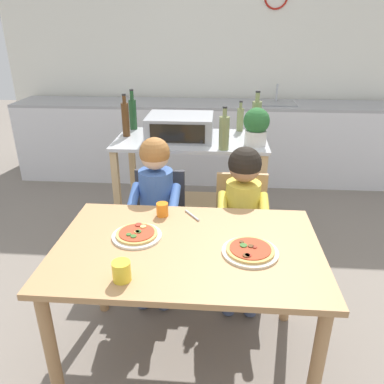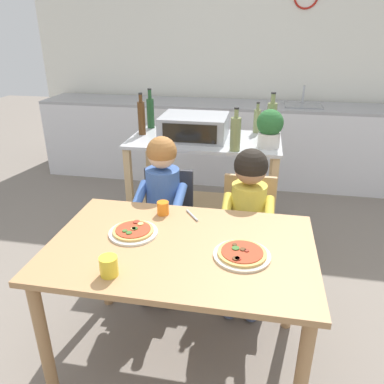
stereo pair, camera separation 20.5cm
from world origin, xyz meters
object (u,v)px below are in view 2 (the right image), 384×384
object	(u,v)px
toaster_oven	(194,127)
bottle_slim_sauce	(257,120)
kitchen_island_cart	(204,174)
pizza_plate_cream	(242,254)
bottle_squat_spirits	(235,133)
bottle_dark_olive_oil	(141,117)
drinking_cup_yellow	(109,266)
child_in_yellow_shirt	(248,208)
drinking_cup_orange	(163,208)
dining_table	(181,263)
child_in_blue_striped_shirt	(161,199)
dining_chair_left	(166,219)
pizza_plate_white	(133,231)
dining_chair_right	(247,228)
potted_herb_plant	(270,128)
bottle_tall_green_wine	(150,112)
serving_spoon	(193,215)
bottle_clear_vinegar	(271,121)

from	to	relation	value
toaster_oven	bottle_slim_sauce	size ratio (longest dim) A/B	2.02
kitchen_island_cart	pizza_plate_cream	distance (m)	1.40
bottle_squat_spirits	bottle_dark_olive_oil	world-z (taller)	bottle_dark_olive_oil
bottle_dark_olive_oil	drinking_cup_yellow	xyz separation A→B (m)	(0.35, -1.61, -0.26)
child_in_yellow_shirt	drinking_cup_orange	xyz separation A→B (m)	(-0.47, -0.28, 0.10)
dining_table	bottle_squat_spirits	bearing A→B (deg)	80.58
bottle_slim_sauce	child_in_blue_striped_shirt	xyz separation A→B (m)	(-0.57, -0.95, -0.32)
kitchen_island_cart	dining_chair_left	size ratio (longest dim) A/B	1.45
kitchen_island_cart	dining_chair_left	bearing A→B (deg)	-107.39
child_in_blue_striped_shirt	pizza_plate_white	bearing A→B (deg)	-90.00
bottle_squat_spirits	drinking_cup_yellow	size ratio (longest dim) A/B	3.47
kitchen_island_cart	dining_chair_right	xyz separation A→B (m)	(0.38, -0.59, -0.14)
pizza_plate_cream	drinking_cup_yellow	world-z (taller)	drinking_cup_yellow
potted_herb_plant	dining_table	world-z (taller)	potted_herb_plant
bottle_tall_green_wine	pizza_plate_cream	xyz separation A→B (m)	(0.89, -1.59, -0.29)
drinking_cup_orange	serving_spoon	xyz separation A→B (m)	(0.17, 0.00, -0.03)
bottle_clear_vinegar	child_in_yellow_shirt	distance (m)	0.83
bottle_clear_vinegar	potted_herb_plant	size ratio (longest dim) A/B	1.34
child_in_yellow_shirt	dining_chair_right	bearing A→B (deg)	90.00
pizza_plate_cream	kitchen_island_cart	bearing A→B (deg)	106.01
kitchen_island_cart	drinking_cup_yellow	size ratio (longest dim) A/B	13.33
child_in_yellow_shirt	drinking_cup_yellow	xyz separation A→B (m)	(-0.55, -0.87, 0.11)
bottle_squat_spirits	kitchen_island_cart	bearing A→B (deg)	134.38
bottle_tall_green_wine	drinking_cup_orange	bearing A→B (deg)	-71.09
bottle_slim_sauce	bottle_clear_vinegar	bearing A→B (deg)	-65.25
potted_herb_plant	child_in_blue_striped_shirt	size ratio (longest dim) A/B	0.26
dining_table	dining_chair_left	xyz separation A→B (m)	(-0.26, 0.72, -0.16)
bottle_tall_green_wine	pizza_plate_white	distance (m)	1.54
child_in_yellow_shirt	bottle_squat_spirits	bearing A→B (deg)	106.22
pizza_plate_white	drinking_cup_yellow	distance (m)	0.35
dining_table	pizza_plate_cream	bearing A→B (deg)	-9.00
bottle_squat_spirits	drinking_cup_orange	distance (m)	0.84
potted_herb_plant	pizza_plate_white	bearing A→B (deg)	-121.18
bottle_dark_olive_oil	drinking_cup_orange	xyz separation A→B (m)	(0.43, -1.02, -0.27)
child_in_blue_striped_shirt	bottle_tall_green_wine	bearing A→B (deg)	109.38
child_in_yellow_shirt	pizza_plate_cream	distance (m)	0.63
kitchen_island_cart	drinking_cup_yellow	bearing A→B (deg)	-96.03
child_in_yellow_shirt	bottle_tall_green_wine	bearing A→B (deg)	132.98
dining_chair_left	pizza_plate_cream	distance (m)	0.99
bottle_dark_olive_oil	serving_spoon	bearing A→B (deg)	-59.27
bottle_tall_green_wine	child_in_blue_striped_shirt	size ratio (longest dim) A/B	0.31
kitchen_island_cart	pizza_plate_white	world-z (taller)	kitchen_island_cart
kitchen_island_cart	bottle_clear_vinegar	bearing A→B (deg)	2.91
bottle_squat_spirits	drinking_cup_orange	world-z (taller)	bottle_squat_spirits
bottle_clear_vinegar	child_in_blue_striped_shirt	world-z (taller)	bottle_clear_vinegar
bottle_clear_vinegar	dining_chair_left	xyz separation A→B (m)	(-0.67, -0.59, -0.59)
potted_herb_plant	serving_spoon	xyz separation A→B (m)	(-0.40, -0.85, -0.30)
pizza_plate_cream	child_in_yellow_shirt	bearing A→B (deg)	89.97
bottle_tall_green_wine	drinking_cup_orange	distance (m)	1.34
potted_herb_plant	drinking_cup_orange	xyz separation A→B (m)	(-0.57, -0.86, -0.27)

